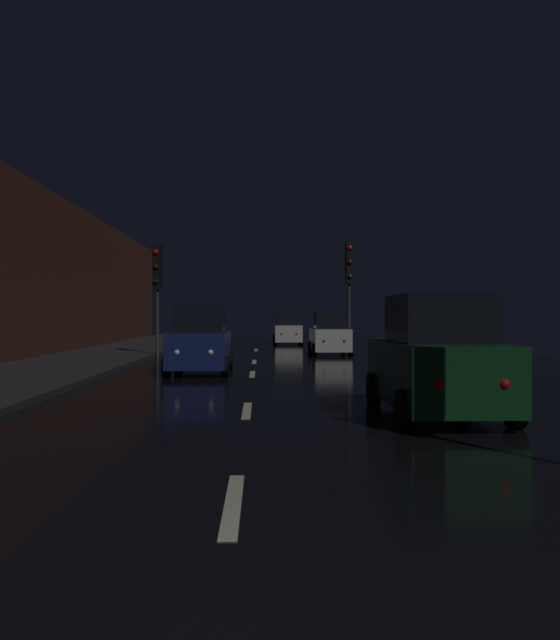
# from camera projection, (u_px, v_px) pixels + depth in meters

# --- Properties ---
(ground) EXTENTS (25.42, 84.00, 0.02)m
(ground) POSITION_uv_depth(u_px,v_px,m) (255.00, 359.00, 27.94)
(ground) COLOR black
(sidewalk_left) EXTENTS (4.40, 84.00, 0.15)m
(sidewalk_left) POSITION_uv_depth(u_px,v_px,m) (96.00, 357.00, 27.76)
(sidewalk_left) COLOR #28282B
(sidewalk_left) RESTS_ON ground
(lane_centerline) EXTENTS (0.16, 30.93, 0.01)m
(lane_centerline) POSITION_uv_depth(u_px,v_px,m) (252.00, 375.00, 20.25)
(lane_centerline) COLOR beige
(lane_centerline) RESTS_ON ground
(traffic_light_far_right) EXTENTS (0.33, 0.47, 5.12)m
(traffic_light_far_right) POSITION_uv_depth(u_px,v_px,m) (349.00, 272.00, 30.27)
(traffic_light_far_right) COLOR #38383A
(traffic_light_far_right) RESTS_ON ground
(traffic_light_far_left) EXTENTS (0.37, 0.48, 4.84)m
(traffic_light_far_left) POSITION_uv_depth(u_px,v_px,m) (157.00, 276.00, 29.21)
(traffic_light_far_left) COLOR #38383A
(traffic_light_far_left) RESTS_ON ground
(streetlamp_overhead) EXTENTS (1.70, 0.44, 7.57)m
(streetlamp_overhead) POSITION_uv_depth(u_px,v_px,m) (8.00, 126.00, 11.35)
(streetlamp_overhead) COLOR #2D2D30
(streetlamp_overhead) RESTS_ON ground
(car_approaching_headlights) EXTENTS (1.92, 4.15, 2.09)m
(car_approaching_headlights) POSITION_uv_depth(u_px,v_px,m) (200.00, 342.00, 21.26)
(car_approaching_headlights) COLOR #141E51
(car_approaching_headlights) RESTS_ON ground
(car_distant_taillights) EXTENTS (1.79, 3.88, 1.96)m
(car_distant_taillights) POSITION_uv_depth(u_px,v_px,m) (288.00, 330.00, 41.89)
(car_distant_taillights) COLOR silver
(car_distant_taillights) RESTS_ON ground
(car_parked_right_near) EXTENTS (1.98, 4.29, 2.16)m
(car_parked_right_near) POSITION_uv_depth(u_px,v_px,m) (437.00, 361.00, 12.13)
(car_parked_right_near) COLOR #0F3819
(car_parked_right_near) RESTS_ON ground
(car_parked_right_far) EXTENTS (1.78, 3.85, 1.94)m
(car_parked_right_far) POSITION_uv_depth(u_px,v_px,m) (330.00, 335.00, 31.05)
(car_parked_right_far) COLOR silver
(car_parked_right_far) RESTS_ON ground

